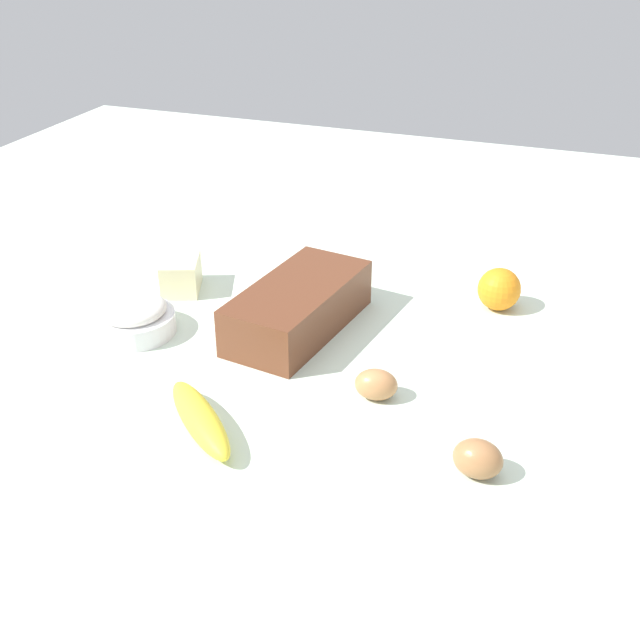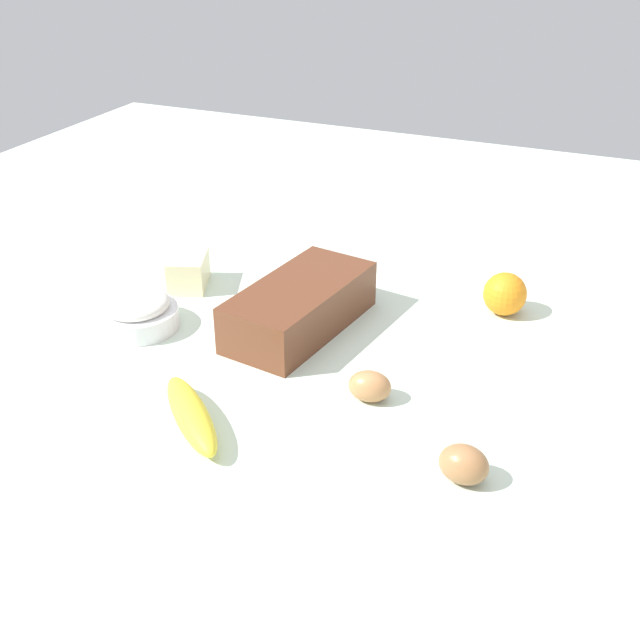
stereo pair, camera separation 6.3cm
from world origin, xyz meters
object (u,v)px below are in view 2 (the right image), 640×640
object	(u,v)px
loaf_pan	(300,305)
butter_block	(188,271)
flour_bowl	(137,312)
egg_beside_bowl	(370,386)
banana	(191,415)
orange_fruit	(505,294)
egg_near_butter	(464,464)

from	to	relation	value
loaf_pan	butter_block	size ratio (longest dim) A/B	3.30
loaf_pan	butter_block	xyz separation A→B (m)	(0.06, 0.25, -0.01)
flour_bowl	egg_beside_bowl	distance (m)	0.43
banana	orange_fruit	xyz separation A→B (m)	(0.49, -0.32, 0.02)
banana	butter_block	distance (m)	0.43
loaf_pan	butter_block	bearing A→B (deg)	85.32
butter_block	egg_near_butter	bearing A→B (deg)	-118.94
orange_fruit	egg_beside_bowl	size ratio (longest dim) A/B	1.19
flour_bowl	butter_block	size ratio (longest dim) A/B	1.49
banana	egg_beside_bowl	bearing A→B (deg)	-51.85
banana	egg_near_butter	world-z (taller)	egg_near_butter
loaf_pan	egg_near_butter	bearing A→B (deg)	-119.24
loaf_pan	egg_beside_bowl	xyz separation A→B (m)	(-0.15, -0.18, -0.02)
loaf_pan	orange_fruit	size ratio (longest dim) A/B	4.04
flour_bowl	egg_near_butter	bearing A→B (deg)	-105.50
flour_bowl	egg_beside_bowl	world-z (taller)	flour_bowl
egg_near_butter	egg_beside_bowl	distance (m)	0.20
flour_bowl	butter_block	bearing A→B (deg)	1.09
loaf_pan	egg_beside_bowl	size ratio (longest dim) A/B	4.83
loaf_pan	banana	world-z (taller)	loaf_pan
egg_beside_bowl	egg_near_butter	bearing A→B (deg)	-125.50
loaf_pan	egg_beside_bowl	bearing A→B (deg)	-121.45
egg_near_butter	orange_fruit	bearing A→B (deg)	5.63
banana	egg_near_butter	distance (m)	0.36
butter_block	egg_beside_bowl	distance (m)	0.47
egg_beside_bowl	loaf_pan	bearing A→B (deg)	49.76
loaf_pan	banana	xyz separation A→B (m)	(-0.30, 0.02, -0.02)
flour_bowl	banana	distance (m)	0.30
egg_near_butter	egg_beside_bowl	xyz separation A→B (m)	(0.12, 0.16, -0.00)
butter_block	egg_near_butter	xyz separation A→B (m)	(-0.33, -0.59, -0.01)
orange_fruit	egg_beside_bowl	bearing A→B (deg)	160.13
butter_block	egg_near_butter	distance (m)	0.67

